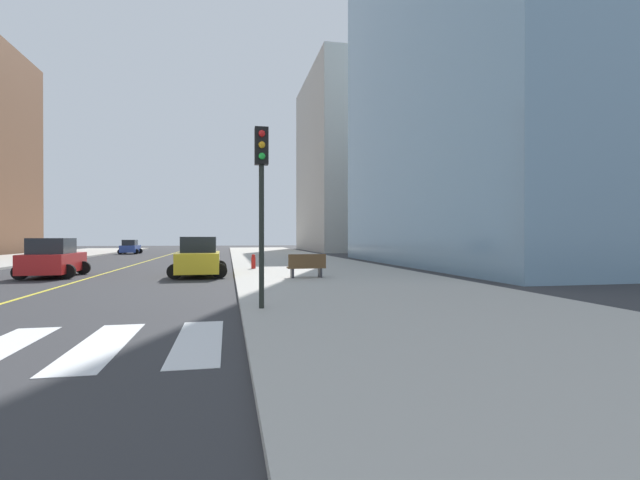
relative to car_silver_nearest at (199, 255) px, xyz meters
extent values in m
cube|color=#B2ADA3|center=(7.26, -6.18, -0.76)|extent=(10.00, 120.00, 0.15)
cube|color=silver|center=(-0.44, -22.18, -0.83)|extent=(0.90, 4.00, 0.01)
cube|color=silver|center=(1.36, -22.18, -0.83)|extent=(0.90, 4.00, 0.01)
cube|color=yellow|center=(-4.94, 13.82, -0.83)|extent=(0.16, 80.00, 0.01)
cube|color=#B2ADA3|center=(23.07, 36.66, 12.78)|extent=(18.00, 24.00, 27.23)
cube|color=#B7B7BC|center=(0.00, -0.06, -0.18)|extent=(1.84, 4.01, 0.85)
cube|color=#1E2328|center=(0.00, 0.18, 0.59)|extent=(1.54, 2.01, 0.72)
cylinder|color=black|center=(-0.93, -1.29, -0.51)|extent=(0.65, 0.22, 0.65)
cylinder|color=black|center=(0.91, -1.31, -0.51)|extent=(0.65, 0.22, 0.65)
cylinder|color=black|center=(-0.91, 1.19, -0.51)|extent=(0.65, 0.22, 0.65)
cylinder|color=black|center=(0.93, 1.17, -0.51)|extent=(0.65, 0.22, 0.65)
cube|color=#2D479E|center=(-9.98, 27.81, -0.19)|extent=(1.80, 3.94, 0.84)
cube|color=#1E2328|center=(-9.98, 27.57, 0.57)|extent=(1.51, 1.97, 0.71)
cylinder|color=black|center=(-9.06, 29.02, -0.51)|extent=(0.64, 0.21, 0.64)
cylinder|color=black|center=(-10.88, 29.03, -0.51)|extent=(0.64, 0.21, 0.64)
cylinder|color=black|center=(-9.07, 26.58, -0.51)|extent=(0.64, 0.21, 0.64)
cylinder|color=black|center=(-10.89, 26.59, -0.51)|extent=(0.64, 0.21, 0.64)
cube|color=red|center=(-6.94, -5.86, -0.09)|extent=(2.21, 4.59, 0.97)
cube|color=#1E2328|center=(-6.93, -6.13, 0.78)|extent=(1.80, 2.32, 0.82)
cylinder|color=black|center=(-5.95, -4.42, -0.47)|extent=(0.74, 0.26, 0.73)
cylinder|color=black|center=(-8.03, -4.50, -0.47)|extent=(0.74, 0.26, 0.73)
cylinder|color=black|center=(-5.84, -7.22, -0.47)|extent=(0.74, 0.26, 0.73)
cylinder|color=black|center=(-7.93, -7.30, -0.47)|extent=(0.74, 0.26, 0.73)
cube|color=gold|center=(0.43, -6.96, -0.07)|extent=(2.18, 4.70, 1.00)
cube|color=#1E2328|center=(0.42, -6.68, 0.83)|extent=(1.81, 2.36, 0.85)
cylinder|color=black|center=(-0.63, -8.42, -0.46)|extent=(0.76, 0.25, 0.76)
cylinder|color=black|center=(1.52, -8.39, -0.46)|extent=(0.76, 0.25, 0.76)
cylinder|color=black|center=(-0.67, -5.52, -0.46)|extent=(0.76, 0.25, 0.76)
cylinder|color=black|center=(1.48, -5.49, -0.46)|extent=(0.76, 0.25, 0.76)
cylinder|color=black|center=(2.82, -19.27, 1.25)|extent=(0.14, 0.14, 3.86)
cube|color=black|center=(2.82, -19.27, 3.68)|extent=(0.36, 0.28, 1.00)
sphere|color=red|center=(2.82, -19.44, 3.98)|extent=(0.18, 0.18, 0.18)
sphere|color=orange|center=(2.82, -19.44, 3.68)|extent=(0.18, 0.18, 0.18)
sphere|color=green|center=(2.82, -19.44, 3.38)|extent=(0.18, 0.18, 0.18)
cube|color=brown|center=(5.58, -10.47, -0.20)|extent=(1.81, 0.61, 0.08)
cube|color=brown|center=(5.58, -10.71, 0.14)|extent=(1.80, 0.11, 0.60)
cube|color=#2D2D33|center=(4.90, -10.49, -0.46)|extent=(0.11, 0.48, 0.44)
cube|color=#2D2D33|center=(6.25, -10.45, -0.46)|extent=(0.11, 0.48, 0.44)
cylinder|color=red|center=(3.46, -3.84, -0.33)|extent=(0.26, 0.26, 0.70)
sphere|color=red|center=(3.46, -3.84, 0.10)|extent=(0.22, 0.22, 0.22)
camera|label=1|loc=(1.93, -31.34, 1.22)|focal=25.07mm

